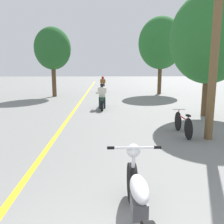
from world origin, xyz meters
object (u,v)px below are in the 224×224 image
at_px(motorcycle_foreground, 138,200).
at_px(motorcycle_rider_far, 103,86).
at_px(roadside_tree_right_far, 161,43).
at_px(bicycle_parked, 183,124).
at_px(roadside_tree_right_near, 210,38).
at_px(roadside_tree_left, 53,49).
at_px(motorcycle_rider_lead, 102,99).
at_px(utility_pole, 216,35).

height_order(motorcycle_foreground, motorcycle_rider_far, motorcycle_rider_far).
bearing_deg(roadside_tree_right_far, bicycle_parked, -99.42).
distance_m(roadside_tree_right_near, roadside_tree_right_far, 9.44).
bearing_deg(roadside_tree_left, motorcycle_rider_lead, -56.33).
distance_m(roadside_tree_left, bicycle_parked, 13.06).
height_order(roadside_tree_right_far, motorcycle_foreground, roadside_tree_right_far).
bearing_deg(roadside_tree_right_near, bicycle_parked, -123.13).
bearing_deg(roadside_tree_left, roadside_tree_right_near, -42.51).
relative_size(roadside_tree_right_far, motorcycle_rider_far, 3.06).
bearing_deg(motorcycle_rider_far, roadside_tree_left, -138.24).
xyz_separation_m(roadside_tree_left, motorcycle_rider_lead, (3.73, -5.60, -3.06)).
bearing_deg(utility_pole, motorcycle_rider_far, 102.92).
height_order(utility_pole, roadside_tree_right_near, utility_pole).
height_order(utility_pole, roadside_tree_right_far, roadside_tree_right_far).
xyz_separation_m(utility_pole, roadside_tree_left, (-7.08, 11.38, 0.47)).
distance_m(utility_pole, motorcycle_rider_lead, 7.16).
relative_size(motorcycle_foreground, bicycle_parked, 1.27).
xyz_separation_m(utility_pole, roadside_tree_right_far, (1.43, 13.02, 1.06)).
relative_size(motorcycle_foreground, motorcycle_rider_far, 1.06).
relative_size(utility_pole, roadside_tree_right_far, 0.96).
bearing_deg(bicycle_parked, motorcycle_rider_lead, 117.07).
xyz_separation_m(roadside_tree_right_near, bicycle_parked, (-2.04, -3.12, -3.09)).
height_order(motorcycle_rider_lead, bicycle_parked, motorcycle_rider_lead).
height_order(roadside_tree_left, motorcycle_rider_lead, roadside_tree_left).
distance_m(roadside_tree_right_near, motorcycle_rider_lead, 5.98).
distance_m(roadside_tree_left, motorcycle_rider_far, 5.83).
distance_m(motorcycle_foreground, motorcycle_rider_far, 18.82).
bearing_deg(motorcycle_rider_far, roadside_tree_right_near, -66.73).
xyz_separation_m(roadside_tree_right_near, motorcycle_rider_far, (-4.77, 11.08, -2.91)).
height_order(roadside_tree_right_near, motorcycle_rider_lead, roadside_tree_right_near).
bearing_deg(motorcycle_foreground, roadside_tree_right_far, 76.23).
relative_size(roadside_tree_left, motorcycle_rider_far, 2.51).
bearing_deg(motorcycle_rider_far, roadside_tree_right_far, -19.19).
distance_m(utility_pole, motorcycle_rider_far, 15.29).
xyz_separation_m(roadside_tree_left, motorcycle_foreground, (4.32, -15.49, -3.13)).
bearing_deg(utility_pole, motorcycle_foreground, -123.92).
height_order(utility_pole, bicycle_parked, utility_pole).
height_order(roadside_tree_left, motorcycle_rider_far, roadside_tree_left).
bearing_deg(motorcycle_foreground, roadside_tree_left, 105.58).
bearing_deg(roadside_tree_right_far, motorcycle_rider_lead, -123.44).
height_order(motorcycle_foreground, bicycle_parked, motorcycle_foreground).
xyz_separation_m(motorcycle_foreground, bicycle_parked, (2.12, 4.60, -0.08)).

